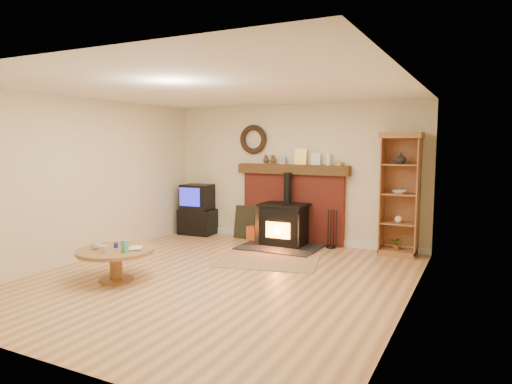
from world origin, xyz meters
The scene contains 11 objects.
ground centered at (0.00, 0.00, 0.00)m, with size 5.50×5.50×0.00m, color #A87246.
room_shell centered at (-0.02, 0.09, 1.72)m, with size 5.02×5.52×2.61m.
chimney_breast centered at (0.00, 2.67, 0.80)m, with size 2.20×0.22×1.78m.
wood_stove centered at (-0.01, 2.28, 0.38)m, with size 1.40×1.00×1.34m.
area_rug centered at (0.19, 1.15, 0.01)m, with size 1.58×1.09×0.01m, color brown.
tv_unit centered at (-2.03, 2.47, 0.49)m, with size 0.74×0.54×1.03m.
curio_cabinet centered at (1.99, 2.56, 1.03)m, with size 0.66×0.48×2.06m.
firelog_box centered at (-0.56, 2.40, 0.14)m, with size 0.45×0.28×0.28m, color orange.
leaning_painting centered at (-0.92, 2.55, 0.32)m, with size 0.54×0.03×0.65m, color black.
fire_tools centered at (0.82, 2.50, 0.16)m, with size 0.19×0.16×0.70m.
coffee_table centered at (-1.23, -0.71, 0.36)m, with size 1.05×1.05×0.60m.
Camera 1 is at (3.26, -5.29, 1.90)m, focal length 32.00 mm.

